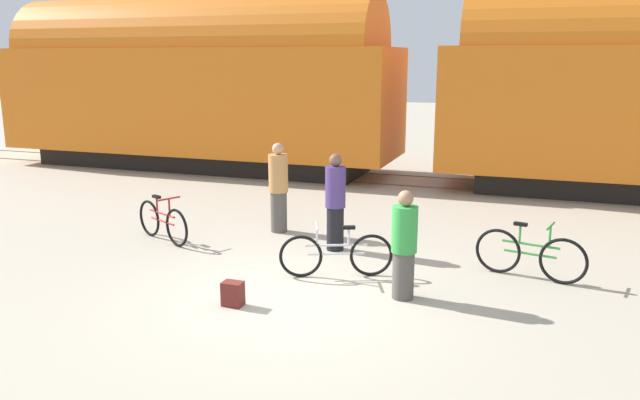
# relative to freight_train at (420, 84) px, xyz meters

# --- Properties ---
(ground_plane) EXTENTS (80.00, 80.00, 0.00)m
(ground_plane) POSITION_rel_freight_train_xyz_m (-0.00, -9.03, -2.64)
(ground_plane) COLOR #B2A893
(freight_train) EXTENTS (25.81, 3.15, 5.11)m
(freight_train) POSITION_rel_freight_train_xyz_m (0.00, 0.00, 0.00)
(freight_train) COLOR black
(freight_train) RESTS_ON ground_plane
(rail_near) EXTENTS (37.81, 0.07, 0.01)m
(rail_near) POSITION_rel_freight_train_xyz_m (-0.00, -0.72, -2.63)
(rail_near) COLOR #4C4238
(rail_near) RESTS_ON ground_plane
(rail_far) EXTENTS (37.81, 0.07, 0.01)m
(rail_far) POSITION_rel_freight_train_xyz_m (-0.00, 0.72, -2.63)
(rail_far) COLOR #4C4238
(rail_far) RESTS_ON ground_plane
(bicycle_silver) EXTENTS (1.65, 0.72, 0.84)m
(bicycle_silver) POSITION_rel_freight_train_xyz_m (0.27, -8.05, -2.28)
(bicycle_silver) COLOR black
(bicycle_silver) RESTS_ON ground_plane
(bicycle_maroon) EXTENTS (1.51, 0.77, 0.86)m
(bicycle_maroon) POSITION_rel_freight_train_xyz_m (-3.35, -7.28, -2.27)
(bicycle_maroon) COLOR black
(bicycle_maroon) RESTS_ON ground_plane
(bicycle_green) EXTENTS (1.67, 0.49, 0.89)m
(bicycle_green) POSITION_rel_freight_train_xyz_m (3.10, -7.12, -2.26)
(bicycle_green) COLOR black
(bicycle_green) RESTS_ON ground_plane
(person_in_green) EXTENTS (0.36, 0.36, 1.56)m
(person_in_green) POSITION_rel_freight_train_xyz_m (1.44, -8.58, -1.87)
(person_in_green) COLOR #514C47
(person_in_green) RESTS_ON ground_plane
(person_in_purple) EXTENTS (0.36, 0.36, 1.72)m
(person_in_purple) POSITION_rel_freight_train_xyz_m (-0.18, -6.72, -1.78)
(person_in_purple) COLOR black
(person_in_purple) RESTS_ON ground_plane
(person_in_tan) EXTENTS (0.37, 0.37, 1.75)m
(person_in_tan) POSITION_rel_freight_train_xyz_m (-1.58, -5.96, -1.77)
(person_in_tan) COLOR #514C47
(person_in_tan) RESTS_ON ground_plane
(backpack) EXTENTS (0.28, 0.20, 0.34)m
(backpack) POSITION_rel_freight_train_xyz_m (-0.70, -9.63, -2.47)
(backpack) COLOR maroon
(backpack) RESTS_ON ground_plane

